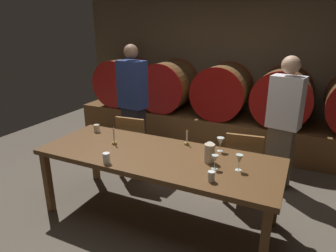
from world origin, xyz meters
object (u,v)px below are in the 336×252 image
cup_far_right (211,176)px  wine_glass_center (215,159)px  pitcher (209,153)px  cup_far_left (97,128)px  wine_barrel_center (222,91)px  candle_right (187,140)px  chair_left (134,143)px  wine_glass_right (239,160)px  chair_right (243,164)px  cup_center_right (210,147)px  guest_left (133,105)px  cup_center_left (106,158)px  guest_right (283,123)px  candle_left (114,139)px  wine_glass_left (220,142)px  wine_barrel_right (283,96)px  dining_table (157,160)px  wine_barrel_left (168,86)px  wine_barrel_far_left (124,82)px

cup_far_right → wine_glass_center: bearing=99.9°
pitcher → cup_far_left: pitcher is taller
wine_barrel_center → candle_right: size_ratio=4.78×
chair_left → wine_glass_right: 1.74m
wine_barrel_center → wine_glass_right: wine_barrel_center is taller
chair_right → cup_center_right: size_ratio=9.19×
guest_left → cup_center_left: (0.61, -1.47, -0.09)m
wine_glass_right → cup_center_right: bearing=140.6°
guest_right → candle_left: (-1.63, -1.27, -0.05)m
pitcher → wine_glass_center: size_ratio=1.34×
wine_barrel_center → chair_left: 1.88m
guest_left → cup_far_left: size_ratio=19.12×
wine_glass_left → cup_far_left: wine_glass_left is taller
candle_left → wine_glass_left: bearing=16.0°
cup_center_left → cup_center_right: bearing=41.2°
wine_barrel_right → cup_far_right: wine_barrel_right is taller
dining_table → cup_center_left: bearing=-130.6°
wine_glass_center → wine_barrel_left: bearing=123.7°
dining_table → cup_center_right: size_ratio=25.78×
chair_right → candle_left: bearing=21.0°
wine_glass_right → wine_glass_left: bearing=128.1°
chair_right → candle_right: 0.74m
wine_barrel_left → chair_left: size_ratio=1.00×
cup_center_left → wine_glass_left: bearing=39.7°
pitcher → candle_left: bearing=-178.8°
wine_barrel_left → wine_barrel_right: (1.96, 0.00, 0.00)m
cup_far_right → chair_right: bearing=85.6°
candle_right → cup_center_right: size_ratio=1.93×
wine_glass_left → chair_left: bearing=164.4°
wine_barrel_left → wine_barrel_center: bearing=0.0°
wine_glass_left → candle_left: bearing=-164.0°
candle_right → cup_far_left: bearing=-175.5°
candle_right → wine_glass_left: 0.38m
wine_barrel_right → pitcher: bearing=-100.6°
wine_barrel_right → wine_glass_left: 2.07m
wine_barrel_left → chair_left: (0.28, -1.67, -0.47)m
guest_left → wine_glass_center: bearing=151.1°
guest_left → wine_glass_right: (1.78, -1.08, -0.04)m
candle_right → cup_far_right: bearing=-53.5°
wine_barrel_right → cup_center_left: size_ratio=8.38×
cup_center_right → wine_barrel_left: bearing=125.2°
guest_right → wine_glass_right: 1.32m
pitcher → dining_table: bearing=-174.0°
wine_barrel_center → cup_center_right: size_ratio=9.20×
wine_barrel_far_left → candle_left: bearing=-58.8°
wine_barrel_right → chair_right: wine_barrel_right is taller
wine_glass_right → cup_center_left: size_ratio=1.47×
chair_right → wine_barrel_left: bearing=-50.5°
guest_right → pitcher: (-0.55, -1.24, -0.01)m
wine_glass_left → guest_left: bearing=154.2°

